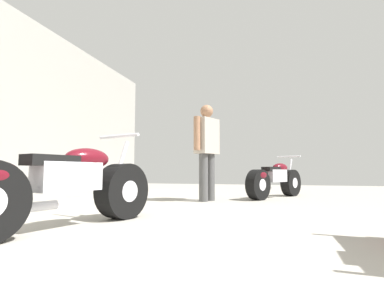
{
  "coord_description": "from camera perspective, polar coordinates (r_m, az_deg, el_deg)",
  "views": [
    {
      "loc": [
        0.94,
        -0.73,
        0.53
      ],
      "look_at": [
        -0.15,
        3.11,
        0.9
      ],
      "focal_mm": 27.58,
      "sensor_mm": 36.0,
      "label": 1
    }
  ],
  "objects": [
    {
      "name": "ground_plane",
      "position": [
        4.16,
        2.64,
        -12.59
      ],
      "size": [
        15.78,
        15.78,
        0.0
      ],
      "primitive_type": "plane",
      "color": "#9E998E"
    },
    {
      "name": "mechanic_in_blue",
      "position": [
        5.34,
        2.88,
        -0.39
      ],
      "size": [
        0.41,
        0.68,
        1.74
      ],
      "color": "#4C4C4C",
      "rests_on": "ground_plane"
    },
    {
      "name": "motorcycle_black_naked",
      "position": [
        6.15,
        15.67,
        -6.7
      ],
      "size": [
        1.07,
        1.69,
        0.86
      ],
      "color": "black",
      "rests_on": "ground_plane"
    },
    {
      "name": "motorcycle_maroon_cruiser",
      "position": [
        2.99,
        -23.53,
        -7.62
      ],
      "size": [
        0.87,
        2.0,
        0.94
      ],
      "color": "black",
      "rests_on": "ground_plane"
    },
    {
      "name": "garage_partition_left",
      "position": [
        5.69,
        -28.07,
        5.55
      ],
      "size": [
        0.08,
        7.23,
        3.07
      ],
      "primitive_type": "cube",
      "color": "#A3A099",
      "rests_on": "ground_plane"
    }
  ]
}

